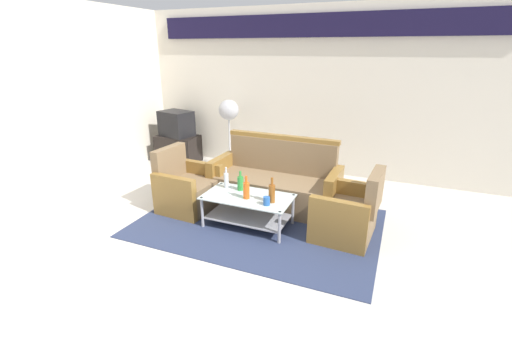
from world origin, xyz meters
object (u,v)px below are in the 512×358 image
at_px(couch, 275,184).
at_px(pedestal_fan, 229,114).
at_px(television, 176,124).
at_px(armchair_right, 347,214).
at_px(bottle_brown, 272,193).
at_px(armchair_left, 187,189).
at_px(bottle_clear, 226,180).
at_px(bottle_orange, 246,190).
at_px(bottle_green, 240,183).
at_px(cup, 267,201).
at_px(tv_stand, 178,149).
at_px(coffee_table, 248,206).

relative_size(couch, pedestal_fan, 1.43).
distance_m(television, pedestal_fan, 1.15).
bearing_deg(armchair_right, bottle_brown, 111.22).
relative_size(armchair_left, bottle_clear, 3.04).
xyz_separation_m(armchair_left, bottle_brown, (1.33, -0.20, 0.24)).
relative_size(armchair_left, bottle_orange, 2.94).
xyz_separation_m(bottle_clear, pedestal_fan, (-0.88, 1.83, 0.50)).
distance_m(bottle_green, cup, 0.56).
bearing_deg(tv_stand, bottle_green, -39.05).
relative_size(armchair_left, tv_stand, 1.06).
height_order(bottle_clear, pedestal_fan, pedestal_fan).
relative_size(couch, coffee_table, 1.65).
bearing_deg(couch, pedestal_fan, -41.40).
height_order(bottle_green, bottle_clear, bottle_clear).
xyz_separation_m(bottle_green, tv_stand, (-2.21, 1.79, -0.25)).
bearing_deg(armchair_right, couch, 68.51).
bearing_deg(cup, couch, 103.53).
distance_m(armchair_left, bottle_green, 0.86).
xyz_separation_m(armchair_right, bottle_clear, (-1.57, -0.06, 0.23)).
bearing_deg(pedestal_fan, bottle_orange, -58.27).
xyz_separation_m(bottle_clear, cup, (0.68, -0.30, -0.06)).
xyz_separation_m(bottle_orange, cup, (0.30, -0.08, -0.06)).
bearing_deg(armchair_left, tv_stand, -138.83).
bearing_deg(bottle_green, television, 140.90).
bearing_deg(couch, armchair_left, 29.65).
xyz_separation_m(bottle_clear, television, (-2.00, 1.79, 0.24)).
bearing_deg(cup, coffee_table, 154.11).
xyz_separation_m(bottle_brown, television, (-2.71, 1.99, 0.23)).
height_order(coffee_table, bottle_green, bottle_green).
bearing_deg(bottle_brown, tv_stand, 143.74).
xyz_separation_m(bottle_orange, tv_stand, (-2.39, 2.00, -0.26)).
height_order(bottle_brown, television, television).
bearing_deg(tv_stand, bottle_brown, -36.26).
bearing_deg(television, pedestal_fan, -163.51).
height_order(bottle_brown, tv_stand, bottle_brown).
distance_m(cup, tv_stand, 3.41).
xyz_separation_m(bottle_brown, bottle_green, (-0.50, 0.20, -0.02)).
height_order(bottle_orange, pedestal_fan, pedestal_fan).
height_order(couch, coffee_table, couch).
bearing_deg(bottle_brown, bottle_clear, 163.91).
xyz_separation_m(armchair_right, pedestal_fan, (-2.45, 1.77, 0.73)).
bearing_deg(armchair_left, bottle_brown, 84.80).
xyz_separation_m(bottle_green, pedestal_fan, (-1.09, 1.84, 0.51)).
bearing_deg(armchair_right, coffee_table, 104.20).
bearing_deg(bottle_green, armchair_right, 3.02).
distance_m(couch, bottle_orange, 0.83).
relative_size(bottle_clear, television, 0.41).
bearing_deg(bottle_brown, armchair_right, 17.40).
xyz_separation_m(bottle_orange, television, (-2.39, 2.01, 0.24)).
bearing_deg(cup, bottle_clear, 156.08).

